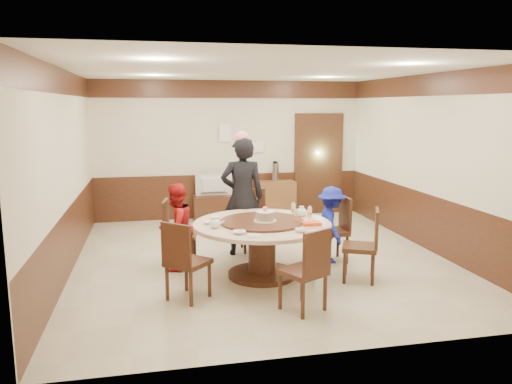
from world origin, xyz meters
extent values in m
plane|color=beige|center=(0.00, 0.00, 0.00)|extent=(6.00, 6.00, 0.00)
plane|color=silver|center=(0.00, 0.00, 2.80)|extent=(6.00, 6.00, 0.00)
cube|color=beige|center=(0.00, 3.00, 1.40)|extent=(5.50, 0.04, 2.80)
cube|color=beige|center=(0.00, -3.00, 1.40)|extent=(5.50, 0.04, 2.80)
cube|color=beige|center=(-2.75, 0.00, 1.40)|extent=(0.04, 6.00, 2.80)
cube|color=beige|center=(2.75, 0.00, 1.40)|extent=(0.04, 6.00, 2.80)
cube|color=#3E2013|center=(0.00, 0.00, 0.45)|extent=(5.50, 6.00, 0.90)
cube|color=#3E2013|center=(0.00, 0.00, 2.62)|extent=(5.50, 6.00, 0.35)
cube|color=#3E2013|center=(1.90, 2.95, 1.05)|extent=(1.05, 0.08, 2.18)
cube|color=#8CD89D|center=(1.90, 2.97, 1.05)|extent=(0.88, 0.02, 2.05)
cylinder|color=#3E2013|center=(-0.16, -0.77, 0.03)|extent=(0.93, 0.93, 0.06)
cylinder|color=#3E2013|center=(-0.16, -0.77, 0.35)|extent=(0.37, 0.37, 0.65)
cylinder|color=beige|center=(-0.16, -0.77, 0.72)|extent=(1.85, 1.85, 0.05)
cylinder|color=#3E2013|center=(-0.16, -0.77, 0.77)|extent=(1.13, 1.13, 0.03)
cube|color=#3E2013|center=(1.00, -0.32, 0.45)|extent=(0.44, 0.44, 0.06)
cube|color=#3E2013|center=(1.21, -0.32, 0.72)|extent=(0.04, 0.42, 0.50)
cube|color=#3E2013|center=(1.00, -0.32, 0.21)|extent=(0.36, 0.36, 0.42)
cube|color=#3E2013|center=(-0.01, 0.47, 0.45)|extent=(0.46, 0.46, 0.06)
cube|color=#3E2013|center=(0.00, 0.68, 0.72)|extent=(0.42, 0.06, 0.50)
cube|color=#3E2013|center=(-0.01, 0.47, 0.21)|extent=(0.36, 0.36, 0.42)
cube|color=#3E2013|center=(-1.21, -0.09, 0.45)|extent=(0.51, 0.51, 0.06)
cube|color=#3E2013|center=(-1.42, -0.05, 0.72)|extent=(0.11, 0.42, 0.50)
cube|color=#3E2013|center=(-1.21, -0.09, 0.21)|extent=(0.36, 0.36, 0.42)
cube|color=#3E2013|center=(-1.20, -1.36, 0.45)|extent=(0.62, 0.62, 0.06)
cube|color=#3E2013|center=(-1.34, -1.52, 0.72)|extent=(0.33, 0.32, 0.50)
cube|color=#3E2013|center=(-1.20, -1.36, 0.21)|extent=(0.36, 0.36, 0.42)
cube|color=#3E2013|center=(0.04, -1.97, 0.45)|extent=(0.60, 0.60, 0.06)
cube|color=#3E2013|center=(0.14, -2.16, 0.72)|extent=(0.39, 0.24, 0.50)
cube|color=#3E2013|center=(0.04, -1.97, 0.21)|extent=(0.36, 0.36, 0.42)
cube|color=#3E2013|center=(1.07, -1.18, 0.45)|extent=(0.58, 0.58, 0.06)
cube|color=#3E2013|center=(1.26, -1.27, 0.72)|extent=(0.21, 0.40, 0.50)
cube|color=#3E2013|center=(1.07, -1.18, 0.21)|extent=(0.36, 0.36, 0.42)
imported|color=black|center=(-0.23, 0.31, 0.92)|extent=(0.71, 0.51, 1.83)
imported|color=#B31817|center=(-1.28, -0.24, 0.62)|extent=(0.76, 0.76, 1.24)
imported|color=navy|center=(0.98, -0.35, 0.57)|extent=(0.48, 0.76, 1.13)
cylinder|color=white|center=(-0.13, -0.82, 0.79)|extent=(0.30, 0.30, 0.01)
cylinder|color=tan|center=(-0.13, -0.82, 0.85)|extent=(0.24, 0.24, 0.11)
cylinder|color=white|center=(-0.13, -0.82, 0.91)|extent=(0.24, 0.24, 0.01)
sphere|color=#EA6E83|center=(-0.13, -0.82, 0.95)|extent=(0.07, 0.07, 0.07)
ellipsoid|color=white|center=(-0.82, -0.93, 0.81)|extent=(0.17, 0.15, 0.13)
ellipsoid|color=white|center=(0.47, -0.50, 0.81)|extent=(0.17, 0.15, 0.13)
imported|color=white|center=(-0.75, -0.42, 0.77)|extent=(0.14, 0.14, 0.03)
imported|color=white|center=(0.20, -1.36, 0.77)|extent=(0.15, 0.15, 0.05)
imported|color=white|center=(-0.56, -1.29, 0.77)|extent=(0.16, 0.16, 0.04)
imported|color=white|center=(0.50, -0.94, 0.77)|extent=(0.12, 0.12, 0.04)
imported|color=white|center=(-0.86, -0.69, 0.77)|extent=(0.17, 0.17, 0.04)
cylinder|color=white|center=(-0.41, -1.42, 0.76)|extent=(0.18, 0.18, 0.01)
cylinder|color=white|center=(0.29, -0.27, 0.76)|extent=(0.18, 0.18, 0.01)
cube|color=white|center=(0.42, -1.12, 0.76)|extent=(0.30, 0.20, 0.02)
cube|color=#E9441A|center=(0.42, -1.12, 0.79)|extent=(0.24, 0.15, 0.04)
cylinder|color=silver|center=(0.30, -0.83, 0.83)|extent=(0.06, 0.06, 0.16)
cylinder|color=silver|center=(0.54, -0.68, 0.83)|extent=(0.06, 0.06, 0.16)
cylinder|color=silver|center=(0.38, -0.39, 0.83)|extent=(0.06, 0.06, 0.16)
cube|color=#3E2013|center=(-0.37, 2.75, 0.25)|extent=(0.85, 0.45, 0.50)
imported|color=gray|center=(-0.37, 2.75, 0.71)|extent=(0.74, 0.11, 0.43)
cube|color=brown|center=(0.92, 2.78, 0.38)|extent=(0.80, 0.40, 0.75)
cylinder|color=silver|center=(0.91, 2.78, 0.94)|extent=(0.15, 0.15, 0.38)
cube|color=white|center=(-0.10, 2.96, 1.75)|extent=(0.25, 0.00, 0.35)
cube|color=white|center=(0.55, 2.96, 1.45)|extent=(0.30, 0.00, 0.22)
camera|label=1|loc=(-1.58, -7.14, 2.31)|focal=35.00mm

